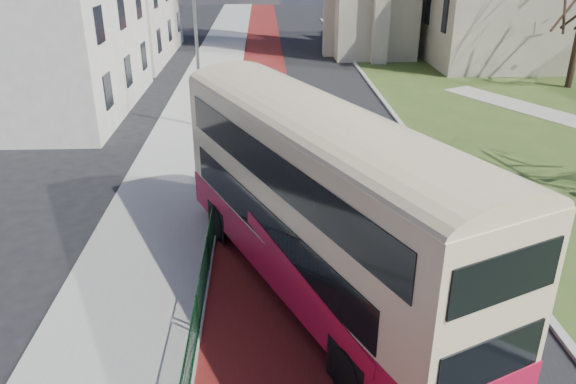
{
  "coord_description": "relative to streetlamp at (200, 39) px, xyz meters",
  "views": [
    {
      "loc": [
        -1.2,
        -10.56,
        9.04
      ],
      "look_at": [
        -0.52,
        5.11,
        2.0
      ],
      "focal_mm": 35.0,
      "sensor_mm": 36.0,
      "label": 1
    }
  ],
  "objects": [
    {
      "name": "ground",
      "position": [
        4.35,
        -18.0,
        -4.59
      ],
      "size": [
        160.0,
        160.0,
        0.0
      ],
      "primitive_type": "plane",
      "color": "black",
      "rests_on": "ground"
    },
    {
      "name": "road_carriageway",
      "position": [
        5.85,
        2.0,
        -4.59
      ],
      "size": [
        9.0,
        120.0,
        0.01
      ],
      "primitive_type": "cube",
      "color": "black",
      "rests_on": "ground"
    },
    {
      "name": "bus_lane",
      "position": [
        3.15,
        2.0,
        -4.59
      ],
      "size": [
        3.4,
        120.0,
        0.01
      ],
      "primitive_type": "cube",
      "color": "#591414",
      "rests_on": "ground"
    },
    {
      "name": "pavement_west",
      "position": [
        -0.65,
        2.0,
        -4.53
      ],
      "size": [
        4.0,
        120.0,
        0.12
      ],
      "primitive_type": "cube",
      "color": "gray",
      "rests_on": "ground"
    },
    {
      "name": "kerb_west",
      "position": [
        1.35,
        2.0,
        -4.53
      ],
      "size": [
        0.25,
        120.0,
        0.13
      ],
      "primitive_type": "cube",
      "color": "#999993",
      "rests_on": "ground"
    },
    {
      "name": "kerb_east",
      "position": [
        10.45,
        4.0,
        -4.53
      ],
      "size": [
        0.25,
        80.0,
        0.13
      ],
      "primitive_type": "cube",
      "color": "#999993",
      "rests_on": "ground"
    },
    {
      "name": "pedestrian_railing",
      "position": [
        1.4,
        -14.0,
        -4.04
      ],
      "size": [
        0.07,
        24.0,
        1.12
      ],
      "color": "#0C3518",
      "rests_on": "ground"
    },
    {
      "name": "streetlamp",
      "position": [
        0.0,
        0.0,
        0.0
      ],
      "size": [
        2.13,
        0.18,
        8.0
      ],
      "color": "gray",
      "rests_on": "pavement_west"
    },
    {
      "name": "bus",
      "position": [
        4.52,
        -15.28,
        -1.65
      ],
      "size": [
        7.71,
        12.41,
        5.16
      ],
      "rotation": [
        0.0,
        0.0,
        0.43
      ],
      "color": "#A90F2F",
      "rests_on": "ground"
    }
  ]
}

